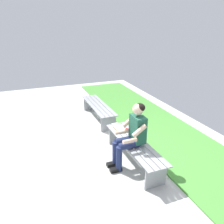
{
  "coord_description": "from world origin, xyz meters",
  "views": [
    {
      "loc": [
        -3.27,
        1.73,
        2.55
      ],
      "look_at": [
        0.77,
        0.15,
        0.78
      ],
      "focal_mm": 35.51,
      "sensor_mm": 36.0,
      "label": 1
    }
  ],
  "objects_px": {
    "bench_far": "(98,108)",
    "book_open": "(118,127)",
    "bench_near": "(134,147)",
    "apple": "(127,130)",
    "person_seated": "(132,133)"
  },
  "relations": [
    {
      "from": "bench_far",
      "to": "book_open",
      "type": "relative_size",
      "value": 4.37
    },
    {
      "from": "bench_near",
      "to": "bench_far",
      "type": "xyz_separation_m",
      "value": [
        2.2,
        0.0,
        -0.0
      ]
    },
    {
      "from": "bench_far",
      "to": "apple",
      "type": "xyz_separation_m",
      "value": [
        -1.74,
        -0.06,
        0.13
      ]
    },
    {
      "from": "person_seated",
      "to": "book_open",
      "type": "distance_m",
      "value": 0.8
    },
    {
      "from": "bench_far",
      "to": "apple",
      "type": "relative_size",
      "value": 25.51
    },
    {
      "from": "bench_near",
      "to": "book_open",
      "type": "xyz_separation_m",
      "value": [
        0.69,
        0.04,
        0.11
      ]
    },
    {
      "from": "person_seated",
      "to": "apple",
      "type": "bearing_deg",
      "value": -16.71
    },
    {
      "from": "bench_near",
      "to": "apple",
      "type": "relative_size",
      "value": 25.68
    },
    {
      "from": "bench_near",
      "to": "bench_far",
      "type": "bearing_deg",
      "value": 0.0
    },
    {
      "from": "bench_near",
      "to": "apple",
      "type": "distance_m",
      "value": 0.49
    },
    {
      "from": "bench_far",
      "to": "apple",
      "type": "height_order",
      "value": "apple"
    },
    {
      "from": "bench_far",
      "to": "apple",
      "type": "bearing_deg",
      "value": -177.88
    },
    {
      "from": "bench_near",
      "to": "book_open",
      "type": "bearing_deg",
      "value": 3.54
    },
    {
      "from": "bench_near",
      "to": "book_open",
      "type": "relative_size",
      "value": 4.4
    },
    {
      "from": "bench_near",
      "to": "bench_far",
      "type": "distance_m",
      "value": 2.2
    }
  ]
}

